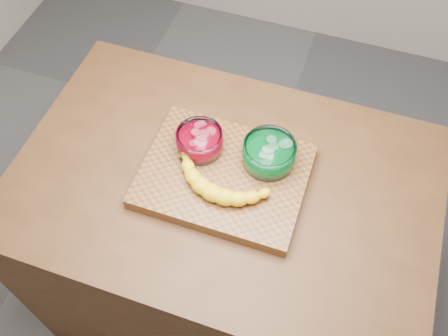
% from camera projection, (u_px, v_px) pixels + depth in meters
% --- Properties ---
extents(ground, '(3.50, 3.50, 0.00)m').
position_uv_depth(ground, '(224.00, 292.00, 2.15)').
color(ground, '#56565A').
rests_on(ground, ground).
extents(counter, '(1.20, 0.80, 0.90)m').
position_uv_depth(counter, '(224.00, 248.00, 1.78)').
color(counter, '#4D2D17').
rests_on(counter, ground).
extents(cutting_board, '(0.45, 0.35, 0.04)m').
position_uv_depth(cutting_board, '(224.00, 176.00, 1.39)').
color(cutting_board, brown).
rests_on(cutting_board, counter).
extents(bowl_red, '(0.13, 0.13, 0.06)m').
position_uv_depth(bowl_red, '(200.00, 141.00, 1.39)').
color(bowl_red, white).
rests_on(bowl_red, cutting_board).
extents(bowl_green, '(0.15, 0.15, 0.07)m').
position_uv_depth(bowl_green, '(269.00, 153.00, 1.36)').
color(bowl_green, white).
rests_on(bowl_green, cutting_board).
extents(banana, '(0.31, 0.16, 0.04)m').
position_uv_depth(banana, '(222.00, 181.00, 1.33)').
color(banana, yellow).
rests_on(banana, cutting_board).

